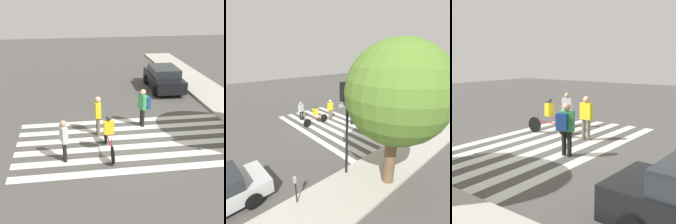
# 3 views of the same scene
# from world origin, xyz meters

# --- Properties ---
(ground_plane) EXTENTS (60.00, 60.00, 0.00)m
(ground_plane) POSITION_xyz_m (0.00, 0.00, 0.00)
(ground_plane) COLOR #4C4947
(sidewalk_curb) EXTENTS (36.00, 2.50, 0.14)m
(sidewalk_curb) POSITION_xyz_m (0.00, 6.25, 0.07)
(sidewalk_curb) COLOR #ADA89E
(sidewalk_curb) RESTS_ON ground_plane
(crosswalk_stripes) EXTENTS (5.04, 10.00, 0.01)m
(crosswalk_stripes) POSITION_xyz_m (-0.00, 0.00, 0.00)
(crosswalk_stripes) COLOR silver
(crosswalk_stripes) RESTS_ON ground_plane
(traffic_light) EXTENTS (0.60, 0.50, 4.81)m
(traffic_light) POSITION_xyz_m (3.34, 5.18, 3.36)
(traffic_light) COLOR black
(traffic_light) RESTS_ON ground_plane
(parking_meter) EXTENTS (0.15, 0.15, 1.38)m
(parking_meter) POSITION_xyz_m (6.10, 5.36, 1.03)
(parking_meter) COLOR black
(parking_meter) RESTS_ON ground_plane
(street_tree) EXTENTS (4.17, 4.17, 6.36)m
(street_tree) POSITION_xyz_m (2.29, 6.99, 4.25)
(street_tree) COLOR brown
(street_tree) RESTS_ON ground_plane
(pedestrian_adult_tall_backpack) EXTENTS (0.56, 0.53, 1.86)m
(pedestrian_adult_tall_backpack) POSITION_xyz_m (-1.61, 0.88, 1.09)
(pedestrian_adult_tall_backpack) COLOR black
(pedestrian_adult_tall_backpack) RESTS_ON ground_plane
(pedestrian_child_with_backpack) EXTENTS (0.52, 0.35, 1.71)m
(pedestrian_child_with_backpack) POSITION_xyz_m (1.17, -2.92, 0.97)
(pedestrian_child_with_backpack) COLOR black
(pedestrian_child_with_backpack) RESTS_ON ground_plane
(pedestrian_adult_blue_shirt) EXTENTS (0.51, 0.27, 1.84)m
(pedestrian_adult_blue_shirt) POSITION_xyz_m (-0.97, -1.39, 1.04)
(pedestrian_adult_blue_shirt) COLOR #6B6051
(pedestrian_adult_blue_shirt) RESTS_ON ground_plane
(cyclist_near_curb) EXTENTS (2.45, 0.41, 1.65)m
(cyclist_near_curb) POSITION_xyz_m (0.81, -1.13, 0.87)
(cyclist_near_curb) COLOR black
(cyclist_near_curb) RESTS_ON ground_plane
(car_parked_dark_suv) EXTENTS (4.31, 2.07, 1.50)m
(car_parked_dark_suv) POSITION_xyz_m (-7.14, 3.60, 0.77)
(car_parked_dark_suv) COLOR black
(car_parked_dark_suv) RESTS_ON ground_plane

